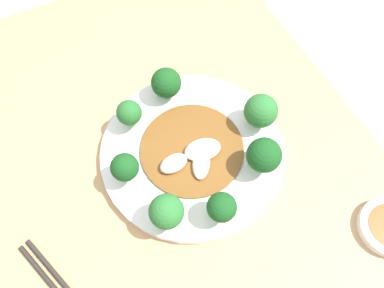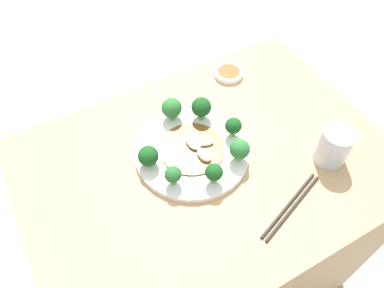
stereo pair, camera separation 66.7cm
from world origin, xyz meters
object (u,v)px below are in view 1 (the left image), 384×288
Objects in this scene: broccoli_south at (261,111)px; broccoli_northeast at (129,113)px; plate at (192,152)px; stirfry_center at (193,152)px; broccoli_north at (125,168)px; broccoli_northwest at (167,212)px; broccoli_east at (166,83)px; broccoli_southwest at (264,155)px; broccoli_west at (222,207)px.

broccoli_south is 1.17× the size of broccoli_northeast.
stirfry_center is (-0.01, 0.00, 0.01)m from plate.
broccoli_south reaches higher than broccoli_north.
stirfry_center is at bearing -45.53° from broccoli_northwest.
plate is 0.13m from broccoli_south.
stirfry_center is at bearing 174.32° from broccoli_east.
broccoli_north is at bearing 85.18° from stirfry_center.
broccoli_northwest is 1.16× the size of broccoli_northeast.
broccoli_southwest is at bearing 151.52° from broccoli_south.
broccoli_north is at bearing 88.81° from plate.
broccoli_west is 0.35× the size of stirfry_center.
broccoli_east is 0.16m from broccoli_north.
broccoli_northwest is 1.09× the size of broccoli_north.
plate is 4.57× the size of broccoli_northwest.
broccoli_northeast is at bearing -5.06° from broccoli_northwest.
broccoli_south is at bearing -28.48° from broccoli_southwest.
broccoli_south is 1.10× the size of broccoli_north.
broccoli_northwest is at bearing 94.27° from broccoli_southwest.
broccoli_west is (-0.03, -0.07, -0.00)m from broccoli_northwest.
broccoli_east is 1.06× the size of broccoli_northeast.
stirfry_center is (0.08, -0.08, -0.03)m from broccoli_northwest.
broccoli_northwest is at bearing 155.21° from broccoli_east.
plate is at bearing -91.19° from broccoli_north.
broccoli_northeast is at bearing -26.07° from broccoli_north.
broccoli_west is 0.15m from broccoli_north.
broccoli_southwest reaches higher than broccoli_northeast.
broccoli_northwest is at bearing 134.47° from stirfry_center.
stirfry_center is at bearing 51.53° from broccoli_southwest.
broccoli_northwest reaches higher than broccoli_north.
broccoli_south reaches higher than broccoli_east.
broccoli_southwest reaches higher than broccoli_north.
broccoli_east is at bearing 20.92° from broccoli_southwest.
broccoli_south is 0.39× the size of stirfry_center.
stirfry_center is at bearing -94.82° from broccoli_north.
broccoli_east reaches higher than broccoli_northeast.
broccoli_southwest is (-0.07, -0.08, 0.05)m from plate.
broccoli_west is 1.06× the size of broccoli_northeast.
broccoli_south is 0.17m from broccoli_west.
broccoli_north is at bearing 133.38° from broccoli_east.
broccoli_east reaches higher than stirfry_center.
broccoli_north is (0.09, 0.03, -0.00)m from broccoli_northwest.
stirfry_center is (-0.12, 0.01, -0.03)m from broccoli_east.
broccoli_northwest is (-0.08, 0.08, 0.05)m from plate.
broccoli_south is 0.21m from broccoli_northeast.
broccoli_west is (-0.11, 0.01, 0.04)m from plate.
broccoli_north is (-0.08, 0.04, 0.00)m from broccoli_northeast.
broccoli_southwest is 0.20m from broccoli_north.
broccoli_south is at bearing -92.19° from plate.
broccoli_south is 0.12m from stirfry_center.
stirfry_center reaches higher than plate.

